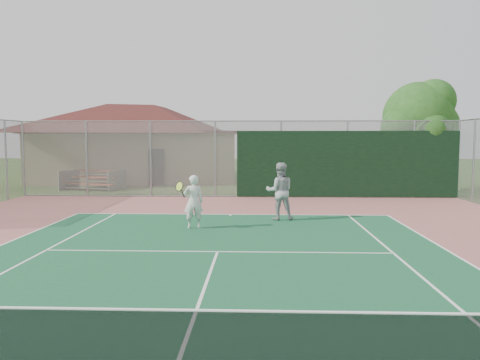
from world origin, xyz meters
The scene contains 7 objects.
tennis_net centered at (0.00, 0.00, 0.51)m, with size 11.85×0.08×1.10m.
back_fence centered at (2.11, 16.98, 1.67)m, with size 20.08×0.11×3.53m.
clubhouse centered at (-6.88, 26.17, 2.92)m, with size 14.25×10.34×5.75m.
bleachers centered at (-7.83, 20.03, 0.54)m, with size 3.13×2.28×1.02m.
tree centered at (8.83, 18.75, 3.64)m, with size 3.97×3.76×5.54m.
player_white_front centered at (-0.97, 9.31, 0.81)m, with size 0.89×0.74×1.62m.
player_grey_back centered at (1.68, 10.92, 0.94)m, with size 0.96×0.77×1.89m.
Camera 1 is at (0.94, -4.42, 2.67)m, focal length 35.00 mm.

